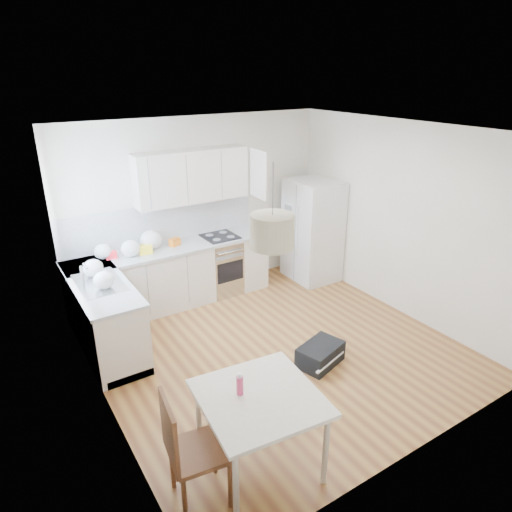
{
  "coord_description": "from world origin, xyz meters",
  "views": [
    {
      "loc": [
        -2.87,
        -4.04,
        3.31
      ],
      "look_at": [
        -0.04,
        0.4,
        1.14
      ],
      "focal_mm": 32.0,
      "sensor_mm": 36.0,
      "label": 1
    }
  ],
  "objects_px": {
    "dining_table": "(260,404)",
    "gym_bag": "(320,354)",
    "dining_chair": "(199,448)",
    "refrigerator": "(313,230)"
  },
  "relations": [
    {
      "from": "dining_table",
      "to": "gym_bag",
      "type": "distance_m",
      "value": 1.79
    },
    {
      "from": "gym_bag",
      "to": "dining_table",
      "type": "bearing_deg",
      "value": -164.92
    },
    {
      "from": "dining_chair",
      "to": "gym_bag",
      "type": "xyz_separation_m",
      "value": [
        2.03,
        0.91,
        -0.39
      ]
    },
    {
      "from": "dining_table",
      "to": "gym_bag",
      "type": "bearing_deg",
      "value": 37.59
    },
    {
      "from": "refrigerator",
      "to": "dining_table",
      "type": "bearing_deg",
      "value": -134.41
    },
    {
      "from": "dining_table",
      "to": "dining_chair",
      "type": "xyz_separation_m",
      "value": [
        -0.58,
        -0.01,
        -0.16
      ]
    },
    {
      "from": "dining_table",
      "to": "refrigerator",
      "type": "bearing_deg",
      "value": 50.65
    },
    {
      "from": "refrigerator",
      "to": "gym_bag",
      "type": "relative_size",
      "value": 3.01
    },
    {
      "from": "refrigerator",
      "to": "dining_chair",
      "type": "distance_m",
      "value": 4.59
    },
    {
      "from": "refrigerator",
      "to": "dining_table",
      "type": "height_order",
      "value": "refrigerator"
    }
  ]
}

